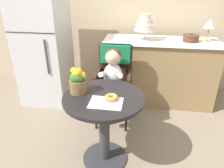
% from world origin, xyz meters
% --- Properties ---
extents(ground_plane, '(8.00, 8.00, 0.00)m').
position_xyz_m(ground_plane, '(0.00, 0.00, 0.00)').
color(ground_plane, gray).
extents(back_wall, '(4.80, 0.10, 2.70)m').
position_xyz_m(back_wall, '(0.00, 1.85, 1.35)').
color(back_wall, '#C1AD8E').
rests_on(back_wall, ground).
extents(cafe_table, '(0.72, 0.72, 0.72)m').
position_xyz_m(cafe_table, '(0.00, 0.00, 0.51)').
color(cafe_table, black).
rests_on(cafe_table, ground).
extents(wicker_chair, '(0.42, 0.45, 0.95)m').
position_xyz_m(wicker_chair, '(-0.01, 0.74, 0.64)').
color(wicker_chair, '#332114').
rests_on(wicker_chair, ground).
extents(seated_child, '(0.27, 0.32, 0.73)m').
position_xyz_m(seated_child, '(-0.01, 0.59, 0.68)').
color(seated_child, silver).
rests_on(seated_child, ground).
extents(paper_napkin, '(0.27, 0.20, 0.00)m').
position_xyz_m(paper_napkin, '(0.04, -0.11, 0.72)').
color(paper_napkin, white).
rests_on(paper_napkin, cafe_table).
extents(donut_front, '(0.12, 0.12, 0.04)m').
position_xyz_m(donut_front, '(0.07, -0.05, 0.74)').
color(donut_front, '#AD7542').
rests_on(donut_front, cafe_table).
extents(flower_vase, '(0.15, 0.15, 0.23)m').
position_xyz_m(flower_vase, '(-0.24, 0.04, 0.84)').
color(flower_vase, brown).
rests_on(flower_vase, cafe_table).
extents(display_counter, '(1.56, 0.62, 0.90)m').
position_xyz_m(display_counter, '(0.55, 1.30, 0.45)').
color(display_counter, '#93754C').
rests_on(display_counter, ground).
extents(tiered_cake_stand, '(0.30, 0.30, 0.34)m').
position_xyz_m(tiered_cake_stand, '(0.32, 1.30, 1.10)').
color(tiered_cake_stand, silver).
rests_on(tiered_cake_stand, display_counter).
extents(round_layer_cake, '(0.20, 0.20, 0.11)m').
position_xyz_m(round_layer_cake, '(0.92, 1.31, 0.95)').
color(round_layer_cake, '#4C2D1E').
rests_on(round_layer_cake, display_counter).
extents(table_lamp, '(0.15, 0.15, 0.28)m').
position_xyz_m(table_lamp, '(1.14, 1.35, 1.12)').
color(table_lamp, '#B28C47').
rests_on(table_lamp, display_counter).
extents(refrigerator, '(0.64, 0.63, 1.70)m').
position_xyz_m(refrigerator, '(-1.05, 1.10, 0.85)').
color(refrigerator, silver).
rests_on(refrigerator, ground).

